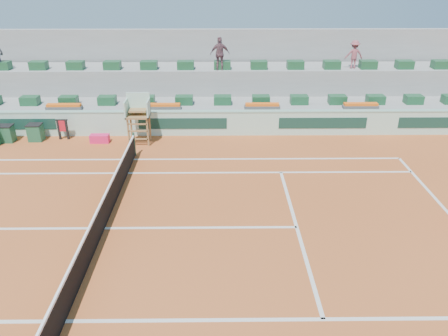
# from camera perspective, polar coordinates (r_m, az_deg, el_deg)

# --- Properties ---
(ground) EXTENTS (90.00, 90.00, 0.00)m
(ground) POSITION_cam_1_polar(r_m,az_deg,el_deg) (15.15, -15.35, -7.61)
(ground) COLOR #A64B20
(ground) RESTS_ON ground
(seating_tier_lower) EXTENTS (36.00, 4.00, 1.20)m
(seating_tier_lower) POSITION_cam_1_polar(r_m,az_deg,el_deg) (24.41, -9.72, 7.50)
(seating_tier_lower) COLOR #989896
(seating_tier_lower) RESTS_ON ground
(seating_tier_upper) EXTENTS (36.00, 2.40, 2.60)m
(seating_tier_upper) POSITION_cam_1_polar(r_m,az_deg,el_deg) (25.72, -9.32, 10.11)
(seating_tier_upper) COLOR #989896
(seating_tier_upper) RESTS_ON ground
(stadium_back_wall) EXTENTS (36.00, 0.40, 4.40)m
(stadium_back_wall) POSITION_cam_1_polar(r_m,az_deg,el_deg) (27.04, -8.99, 12.86)
(stadium_back_wall) COLOR #989896
(stadium_back_wall) RESTS_ON ground
(player_bag) EXTENTS (0.90, 0.40, 0.40)m
(player_bag) POSITION_cam_1_polar(r_m,az_deg,el_deg) (22.02, -15.92, 3.72)
(player_bag) COLOR #F01F61
(player_bag) RESTS_ON ground
(spectator_mid) EXTENTS (1.04, 0.46, 1.75)m
(spectator_mid) POSITION_cam_1_polar(r_m,az_deg,el_deg) (24.09, -0.53, 14.70)
(spectator_mid) COLOR brown
(spectator_mid) RESTS_ON seating_tier_upper
(spectator_right) EXTENTS (0.98, 0.56, 1.51)m
(spectator_right) POSITION_cam_1_polar(r_m,az_deg,el_deg) (25.55, 16.62, 14.04)
(spectator_right) COLOR #8F4750
(spectator_right) RESTS_ON seating_tier_upper
(court_lines) EXTENTS (23.89, 11.09, 0.01)m
(court_lines) POSITION_cam_1_polar(r_m,az_deg,el_deg) (15.14, -15.35, -7.59)
(court_lines) COLOR silver
(court_lines) RESTS_ON ground
(tennis_net) EXTENTS (0.10, 11.97, 1.10)m
(tennis_net) POSITION_cam_1_polar(r_m,az_deg,el_deg) (14.87, -15.58, -5.91)
(tennis_net) COLOR black
(tennis_net) RESTS_ON ground
(advertising_hoarding) EXTENTS (36.00, 0.34, 1.26)m
(advertising_hoarding) POSITION_cam_1_polar(r_m,az_deg,el_deg) (22.34, -10.47, 5.81)
(advertising_hoarding) COLOR #ADDAC4
(advertising_hoarding) RESTS_ON ground
(umpire_chair) EXTENTS (1.10, 0.90, 2.40)m
(umpire_chair) POSITION_cam_1_polar(r_m,az_deg,el_deg) (21.12, -11.15, 7.19)
(umpire_chair) COLOR brown
(umpire_chair) RESTS_ON ground
(seat_row_lower) EXTENTS (32.90, 0.60, 0.44)m
(seat_row_lower) POSITION_cam_1_polar(r_m,az_deg,el_deg) (23.32, -10.18, 8.72)
(seat_row_lower) COLOR #194D2B
(seat_row_lower) RESTS_ON seating_tier_lower
(seat_row_upper) EXTENTS (32.90, 0.60, 0.44)m
(seat_row_upper) POSITION_cam_1_polar(r_m,az_deg,el_deg) (24.78, -9.77, 13.11)
(seat_row_upper) COLOR #194D2B
(seat_row_upper) RESTS_ON seating_tier_upper
(flower_planters) EXTENTS (26.80, 0.36, 0.28)m
(flower_planters) POSITION_cam_1_polar(r_m,az_deg,el_deg) (22.89, -14.21, 7.79)
(flower_planters) COLOR #4F4F4F
(flower_planters) RESTS_ON seating_tier_lower
(drink_cooler_a) EXTENTS (0.69, 0.60, 0.84)m
(drink_cooler_a) POSITION_cam_1_polar(r_m,az_deg,el_deg) (23.24, -23.40, 4.30)
(drink_cooler_a) COLOR #1B5234
(drink_cooler_a) RESTS_ON ground
(drink_cooler_b) EXTENTS (0.67, 0.58, 0.84)m
(drink_cooler_b) POSITION_cam_1_polar(r_m,az_deg,el_deg) (23.67, -26.52, 4.06)
(drink_cooler_b) COLOR #1B5234
(drink_cooler_b) RESTS_ON ground
(towel_rack) EXTENTS (0.58, 0.10, 1.03)m
(towel_rack) POSITION_cam_1_polar(r_m,az_deg,el_deg) (22.83, -20.33, 4.96)
(towel_rack) COLOR black
(towel_rack) RESTS_ON ground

